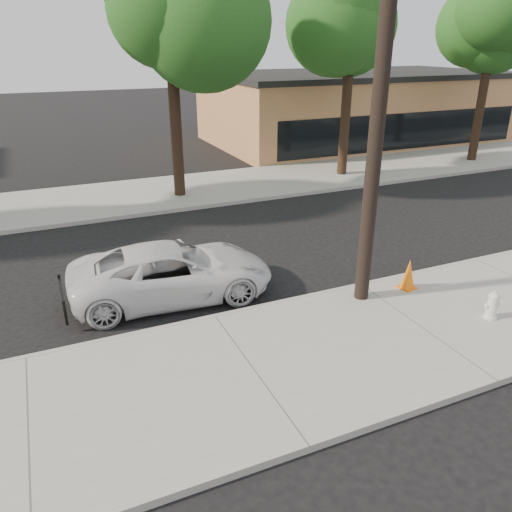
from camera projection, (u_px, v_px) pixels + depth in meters
name	position (u px, v px, depth m)	size (l,w,h in m)	color
ground	(189.00, 284.00, 13.27)	(120.00, 120.00, 0.00)	black
near_sidewalk	(253.00, 371.00, 9.63)	(90.00, 4.40, 0.15)	gray
far_sidewalk	(128.00, 197.00, 20.37)	(90.00, 5.00, 0.15)	gray
curb_near	(215.00, 318.00, 11.47)	(90.00, 0.12, 0.16)	#9E9B93
building_main	(355.00, 108.00, 31.85)	(18.00, 10.00, 4.00)	#AA7847
utility_pole	(379.00, 105.00, 10.48)	(1.40, 0.34, 9.00)	black
tree_c	(176.00, 12.00, 17.77)	(4.96, 4.80, 9.55)	black
tree_d	(357.00, 30.00, 21.21)	(4.50, 4.35, 8.75)	black
tree_e	(500.00, 24.00, 23.88)	(4.80, 4.65, 9.25)	black
police_cruiser	(172.00, 272.00, 12.34)	(2.29, 4.96, 1.38)	silver
fire_hydrant	(492.00, 306.00, 11.23)	(0.34, 0.31, 0.64)	silver
traffic_cone	(408.00, 274.00, 12.58)	(0.47, 0.47, 0.78)	orange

